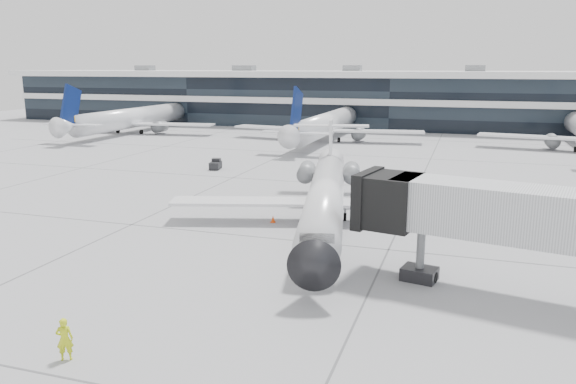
% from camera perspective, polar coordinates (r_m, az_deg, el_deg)
% --- Properties ---
extents(ground, '(220.00, 220.00, 0.00)m').
position_cam_1_polar(ground, '(41.03, -3.83, -4.51)').
color(ground, '#959598').
rests_on(ground, ground).
extents(terminal, '(170.00, 22.00, 10.00)m').
position_cam_1_polar(terminal, '(119.50, 10.97, 8.99)').
color(terminal, black).
rests_on(terminal, ground).
extents(bg_jet_left, '(32.00, 40.00, 9.60)m').
position_cam_1_polar(bg_jet_left, '(109.78, -15.21, 5.86)').
color(bg_jet_left, white).
rests_on(bg_jet_left, ground).
extents(bg_jet_center, '(32.00, 40.00, 9.60)m').
position_cam_1_polar(bg_jet_center, '(94.92, 3.98, 5.27)').
color(bg_jet_center, white).
rests_on(bg_jet_center, ground).
extents(regional_jet, '(24.42, 30.43, 7.07)m').
position_cam_1_polar(regional_jet, '(43.57, 3.86, -0.21)').
color(regional_jet, white).
rests_on(regional_jet, ground).
extents(jet_bridge, '(19.31, 7.35, 6.23)m').
position_cam_1_polar(jet_bridge, '(31.27, 26.01, -2.61)').
color(jet_bridge, silver).
rests_on(jet_bridge, ground).
extents(ramp_worker, '(0.82, 0.73, 1.89)m').
position_cam_1_polar(ramp_worker, '(25.95, -21.75, -13.71)').
color(ramp_worker, '#CDDF17').
rests_on(ramp_worker, ground).
extents(traffic_cone, '(0.49, 0.49, 0.56)m').
position_cam_1_polar(traffic_cone, '(44.48, -1.53, -2.77)').
color(traffic_cone, '#FF4A0D').
rests_on(traffic_cone, ground).
extents(far_tug, '(1.50, 2.14, 1.25)m').
position_cam_1_polar(far_tug, '(68.13, -7.36, 2.79)').
color(far_tug, black).
rests_on(far_tug, ground).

